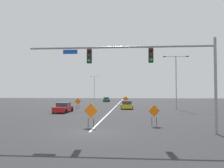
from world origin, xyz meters
name	(u,v)px	position (x,y,z in m)	size (l,w,h in m)	color
ground	(89,132)	(0.00, 0.00, 0.00)	(185.64, 185.64, 0.00)	#2D2D30
road_centre_stripe	(120,102)	(0.00, 51.57, 0.00)	(0.16, 103.13, 0.01)	white
traffic_signal_assembly	(150,62)	(4.46, -0.01, 5.16)	(13.82, 0.44, 6.92)	gray
street_lamp_far_left	(94,86)	(-11.29, 72.02, 5.36)	(2.87, 0.24, 9.29)	gray
street_lamp_mid_right	(176,77)	(11.00, 23.23, 5.52)	(4.39, 0.24, 9.35)	gray
construction_sign_left_shoulder	(78,102)	(-6.71, 24.66, 1.13)	(1.18, 0.26, 1.82)	orange
construction_sign_right_lane	(154,112)	(5.15, 3.79, 1.17)	(1.06, 0.31, 1.83)	orange
construction_sign_median_far	(91,112)	(-0.35, 2.65, 1.27)	(1.26, 0.30, 2.00)	orange
construction_sign_right_shoulder	(126,100)	(2.11, 35.11, 1.20)	(1.13, 0.09, 1.88)	orange
construction_sign_median_near	(125,99)	(1.77, 37.90, 1.24)	(1.13, 0.13, 1.94)	orange
car_red_far	(63,108)	(-6.83, 15.91, 0.66)	(2.09, 4.50, 1.43)	red
car_green_passing	(106,100)	(-4.37, 53.03, 0.65)	(2.14, 4.41, 1.38)	#196B38
car_yellow_near	(127,105)	(2.38, 23.69, 0.66)	(2.24, 4.43, 1.42)	gold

